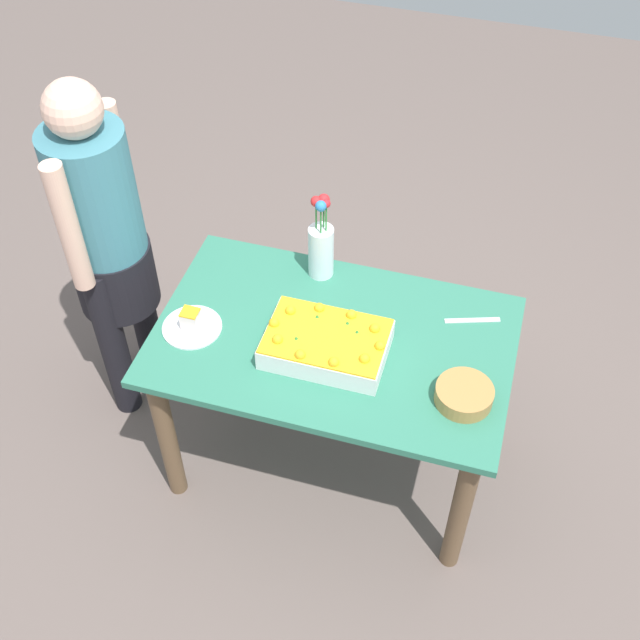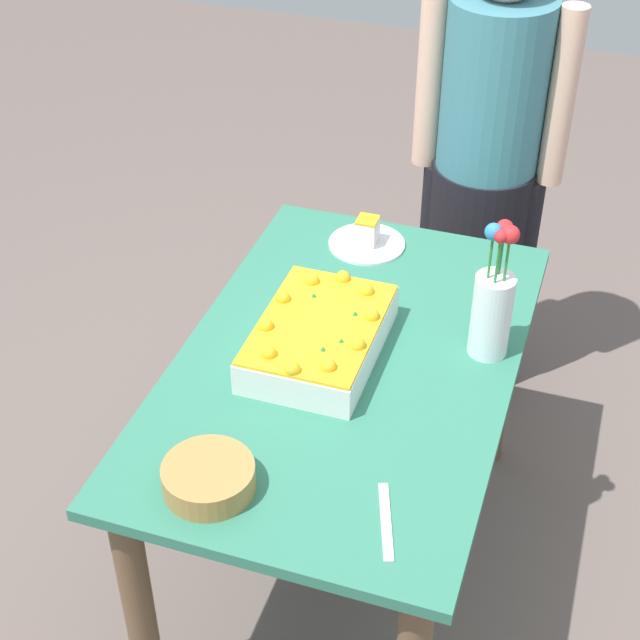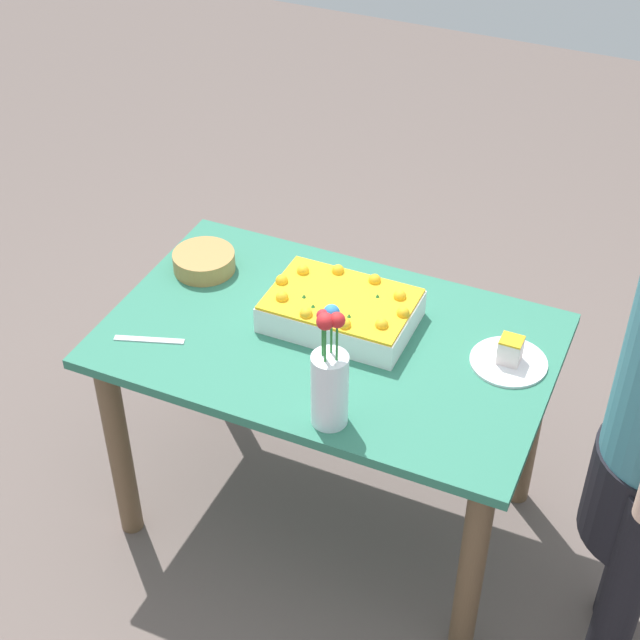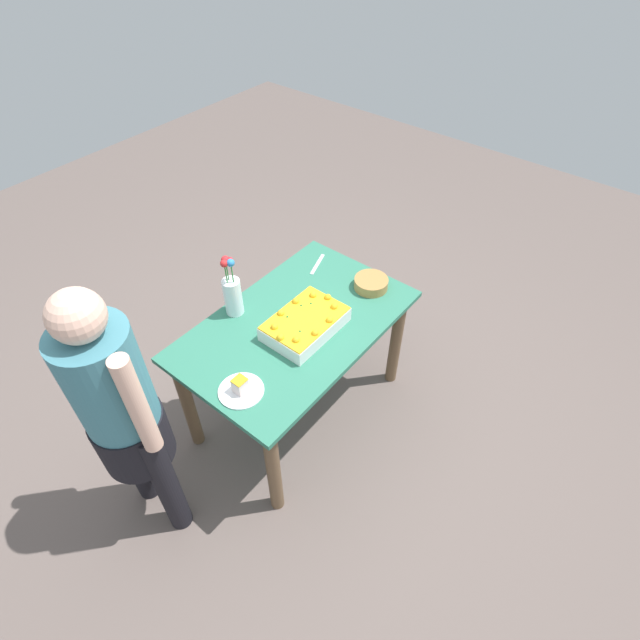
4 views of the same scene
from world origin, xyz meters
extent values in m
plane|color=#655752|center=(0.00, 0.00, 0.00)|extent=(8.00, 8.00, 0.00)
cube|color=#30765D|center=(0.00, 0.00, 0.72)|extent=(1.24, 0.77, 0.03)
cylinder|color=brown|center=(-0.55, -0.31, 0.35)|extent=(0.07, 0.07, 0.70)
cylinder|color=brown|center=(0.55, -0.31, 0.35)|extent=(0.07, 0.07, 0.70)
cylinder|color=brown|center=(-0.55, 0.31, 0.35)|extent=(0.07, 0.07, 0.70)
cylinder|color=brown|center=(0.55, 0.31, 0.35)|extent=(0.07, 0.07, 0.70)
cube|color=white|center=(0.01, 0.07, 0.77)|extent=(0.41, 0.28, 0.08)
cube|color=yellow|center=(0.01, 0.07, 0.82)|extent=(0.40, 0.27, 0.01)
sphere|color=yellow|center=(0.19, 0.07, 0.83)|extent=(0.04, 0.04, 0.04)
sphere|color=yellow|center=(0.15, 0.14, 0.83)|extent=(0.04, 0.04, 0.04)
sphere|color=yellow|center=(0.06, 0.18, 0.83)|extent=(0.04, 0.04, 0.04)
sphere|color=yellow|center=(-0.05, 0.18, 0.83)|extent=(0.04, 0.04, 0.04)
sphere|color=yellow|center=(-0.14, 0.14, 0.83)|extent=(0.04, 0.04, 0.04)
sphere|color=yellow|center=(-0.18, 0.07, 0.83)|extent=(0.04, 0.04, 0.04)
sphere|color=yellow|center=(-0.14, 0.00, 0.83)|extent=(0.04, 0.04, 0.04)
sphere|color=yellow|center=(-0.05, -0.04, 0.83)|extent=(0.04, 0.04, 0.04)
sphere|color=yellow|center=(0.06, -0.04, 0.83)|extent=(0.04, 0.04, 0.04)
sphere|color=yellow|center=(0.15, 0.00, 0.83)|extent=(0.04, 0.04, 0.04)
cone|color=#2D8438|center=(-0.09, 0.03, 0.82)|extent=(0.02, 0.02, 0.02)
cone|color=#2D8438|center=(-0.05, 0.00, 0.82)|extent=(0.02, 0.02, 0.02)
cone|color=#2D8438|center=(0.10, 0.12, 0.82)|extent=(0.02, 0.02, 0.02)
cone|color=#2D8438|center=(0.06, 0.00, 0.82)|extent=(0.02, 0.02, 0.02)
cylinder|color=white|center=(0.49, 0.09, 0.74)|extent=(0.21, 0.21, 0.01)
cube|color=white|center=(0.49, 0.09, 0.77)|extent=(0.06, 0.06, 0.07)
cube|color=gold|center=(0.49, 0.09, 0.81)|extent=(0.06, 0.06, 0.01)
cube|color=silver|center=(-0.45, -0.22, 0.73)|extent=(0.19, 0.08, 0.00)
cylinder|color=white|center=(0.13, -0.31, 0.84)|extent=(0.09, 0.09, 0.21)
cylinder|color=#2D8438|center=(0.15, -0.31, 1.00)|extent=(0.01, 0.01, 0.12)
sphere|color=red|center=(0.15, -0.31, 1.06)|extent=(0.04, 0.04, 0.04)
cylinder|color=#2D8438|center=(0.13, -0.29, 1.00)|extent=(0.01, 0.01, 0.12)
sphere|color=#2D7EC2|center=(0.13, -0.29, 1.06)|extent=(0.04, 0.04, 0.04)
cylinder|color=#2D8438|center=(0.12, -0.31, 1.00)|extent=(0.01, 0.01, 0.12)
sphere|color=red|center=(0.12, -0.31, 1.06)|extent=(0.03, 0.03, 0.03)
cylinder|color=#2D8438|center=(0.13, -0.32, 1.00)|extent=(0.01, 0.01, 0.12)
sphere|color=red|center=(0.13, -0.32, 1.06)|extent=(0.04, 0.04, 0.04)
cylinder|color=#AE7E42|center=(-0.48, 0.14, 0.76)|extent=(0.19, 0.19, 0.06)
cylinder|color=black|center=(0.92, -0.02, 0.39)|extent=(0.11, 0.11, 0.78)
cylinder|color=black|center=(0.92, -0.28, 0.39)|extent=(0.11, 0.11, 0.78)
camera|label=1|loc=(-0.48, 1.79, 2.80)|focal=45.00mm
camera|label=2|loc=(-1.70, -0.50, 2.20)|focal=55.00mm
camera|label=3|loc=(0.84, -1.94, 2.47)|focal=55.00mm
camera|label=4|loc=(1.35, 1.24, 2.55)|focal=28.00mm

